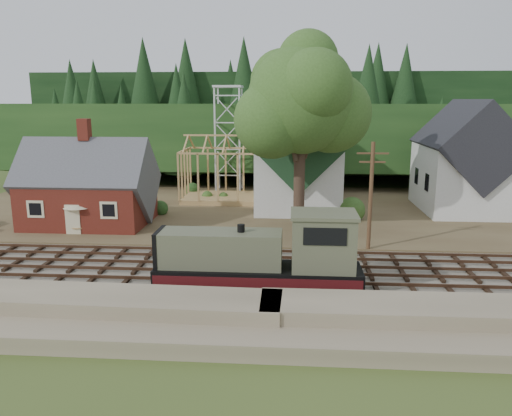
{
  "coord_description": "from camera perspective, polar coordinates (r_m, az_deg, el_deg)",
  "views": [
    {
      "loc": [
        1.42,
        -29.98,
        10.88
      ],
      "look_at": [
        -1.21,
        6.0,
        3.0
      ],
      "focal_mm": 35.0,
      "sensor_mm": 36.0,
      "label": 1
    }
  ],
  "objects": [
    {
      "name": "embankment",
      "position": [
        24.11,
        0.38,
        -14.49
      ],
      "size": [
        64.0,
        5.0,
        1.6
      ],
      "primitive_type": "cube",
      "color": "#7F7259",
      "rests_on": "ground"
    },
    {
      "name": "ridge",
      "position": [
        88.66,
        3.25,
        5.25
      ],
      "size": [
        80.0,
        20.0,
        12.0
      ],
      "primitive_type": "cube",
      "color": "black",
      "rests_on": "ground"
    },
    {
      "name": "big_tree",
      "position": [
        40.07,
        5.36,
        11.32
      ],
      "size": [
        10.9,
        8.4,
        14.7
      ],
      "color": "#38281E",
      "rests_on": "village_flat"
    },
    {
      "name": "ground",
      "position": [
        31.92,
        1.4,
        -7.61
      ],
      "size": [
        140.0,
        140.0,
        0.0
      ],
      "primitive_type": "plane",
      "color": "#384C1E",
      "rests_on": "ground"
    },
    {
      "name": "depot",
      "position": [
        45.18,
        -18.57,
        1.91
      ],
      "size": [
        10.8,
        7.41,
        9.0
      ],
      "color": "#591E14",
      "rests_on": "village_flat"
    },
    {
      "name": "locomotive",
      "position": [
        28.41,
        1.13,
        -5.76
      ],
      "size": [
        11.51,
        2.88,
        4.62
      ],
      "color": "black",
      "rests_on": "railroad_bed"
    },
    {
      "name": "telegraph_pole_near",
      "position": [
        36.23,
        12.98,
        1.45
      ],
      "size": [
        2.2,
        0.28,
        8.0
      ],
      "color": "#4C331E",
      "rests_on": "ground"
    },
    {
      "name": "lattice_tower",
      "position": [
        58.45,
        -3.17,
        11.47
      ],
      "size": [
        3.2,
        3.2,
        12.12
      ],
      "color": "silver",
      "rests_on": "village_flat"
    },
    {
      "name": "railroad_bed",
      "position": [
        31.89,
        1.4,
        -7.47
      ],
      "size": [
        64.0,
        11.0,
        0.16
      ],
      "primitive_type": "cube",
      "color": "#726B5B",
      "rests_on": "ground"
    },
    {
      "name": "village_flat",
      "position": [
        49.18,
        2.43,
        -0.29
      ],
      "size": [
        64.0,
        26.0,
        0.3
      ],
      "primitive_type": "cube",
      "color": "brown",
      "rests_on": "ground"
    },
    {
      "name": "car_blue",
      "position": [
        44.21,
        -16.23,
        -1.26
      ],
      "size": [
        3.14,
        3.49,
        1.15
      ],
      "primitive_type": "imported",
      "rotation": [
        0.0,
        0.0,
        0.66
      ],
      "color": "#5791BC",
      "rests_on": "village_flat"
    },
    {
      "name": "hillside",
      "position": [
        72.81,
        3.03,
        3.71
      ],
      "size": [
        70.0,
        28.96,
        12.74
      ],
      "primitive_type": "cube",
      "rotation": [
        -0.17,
        0.0,
        0.0
      ],
      "color": "#1E3F19",
      "rests_on": "ground"
    },
    {
      "name": "timber_frame",
      "position": [
        53.05,
        -3.91,
        4.04
      ],
      "size": [
        8.2,
        6.2,
        6.99
      ],
      "color": "tan",
      "rests_on": "village_flat"
    },
    {
      "name": "patio_set",
      "position": [
        42.59,
        -19.68,
        0.28
      ],
      "size": [
        2.35,
        2.35,
        2.62
      ],
      "color": "silver",
      "rests_on": "village_flat"
    },
    {
      "name": "church",
      "position": [
        49.98,
        4.85,
        5.73
      ],
      "size": [
        8.4,
        15.17,
        13.0
      ],
      "color": "silver",
      "rests_on": "village_flat"
    },
    {
      "name": "farmhouse",
      "position": [
        52.06,
        22.81,
        4.73
      ],
      "size": [
        8.4,
        10.8,
        10.6
      ],
      "color": "silver",
      "rests_on": "village_flat"
    }
  ]
}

